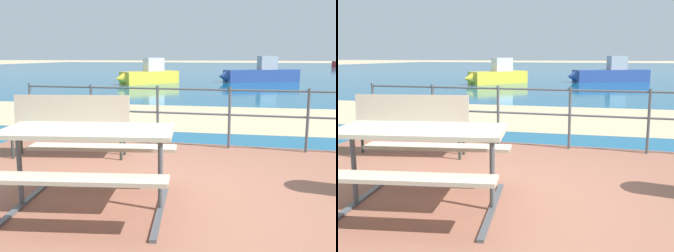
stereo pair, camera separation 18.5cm
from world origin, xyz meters
TOP-DOWN VIEW (x-y plane):
  - ground_plane at (0.00, 0.00)m, footprint 240.00×240.00m
  - patio_paving at (0.00, 0.00)m, footprint 6.40×5.20m
  - sea_water at (0.00, 40.00)m, footprint 90.00×90.00m
  - beach_strip at (0.00, 5.92)m, footprint 54.13×6.42m
  - picnic_table at (-0.49, -0.50)m, footprint 1.82×1.65m
  - park_bench at (-1.65, 1.38)m, footprint 1.78×0.72m
  - railing_fence at (0.00, 2.39)m, footprint 5.94×0.04m
  - boat_near at (-5.06, 17.09)m, footprint 2.98×3.53m
  - boat_far at (0.86, 20.34)m, footprint 4.77×3.24m

SIDE VIEW (x-z plane):
  - ground_plane at x=0.00m, z-range 0.00..0.00m
  - sea_water at x=0.00m, z-range 0.00..0.01m
  - beach_strip at x=0.00m, z-range 0.00..0.01m
  - patio_paving at x=0.00m, z-range 0.00..0.06m
  - boat_near at x=-5.06m, z-range -0.24..1.15m
  - boat_far at x=0.86m, z-range -0.29..1.20m
  - park_bench at x=-1.65m, z-range 0.14..1.04m
  - picnic_table at x=-0.49m, z-range 0.27..1.06m
  - railing_fence at x=0.00m, z-range 0.19..1.17m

